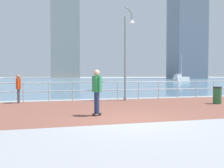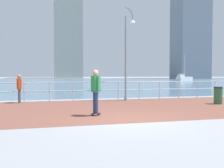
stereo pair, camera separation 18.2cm
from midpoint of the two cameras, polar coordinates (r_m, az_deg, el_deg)
name	(u,v)px [view 2 (the right image)]	position (r m, az deg, el deg)	size (l,w,h in m)	color
ground	(67,83)	(48.18, -10.48, 0.33)	(220.00, 220.00, 0.00)	gray
brick_paving	(110,108)	(11.47, -0.12, -5.69)	(28.00, 7.25, 0.01)	brown
harbor_water	(64,81)	(59.75, -11.09, 0.69)	(180.00, 88.00, 0.00)	slate
waterfront_railing	(96,88)	(14.93, -3.38, -0.83)	(25.25, 0.06, 1.14)	#B2BCC1
lamppost	(128,49)	(14.91, 4.07, 8.19)	(0.78, 0.48, 5.66)	gray
skateboarder	(96,88)	(9.32, -3.32, -0.96)	(0.41, 0.55, 1.77)	black
bystander	(19,86)	(14.45, -20.62, -0.52)	(0.25, 0.55, 1.58)	#4C4C51
trash_bin	(218,95)	(14.27, 24.00, -2.44)	(0.46, 0.46, 0.93)	#2D6638
sailboat_teal	(184,78)	(63.24, 16.65, 1.30)	(4.94, 3.12, 6.65)	white
tower_steel	(190,34)	(101.31, 17.97, 11.16)	(12.32, 10.18, 36.59)	slate
tower_slate	(68,31)	(116.57, -10.36, 12.12)	(12.17, 17.62, 44.93)	#939993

